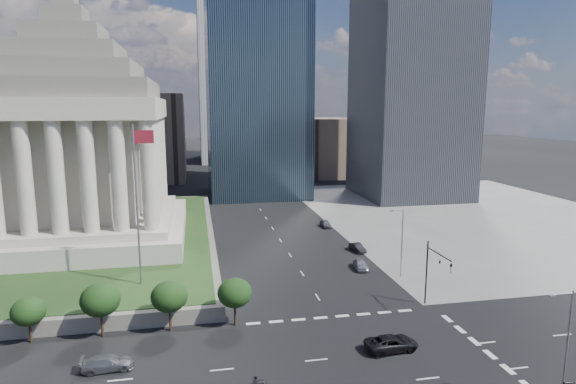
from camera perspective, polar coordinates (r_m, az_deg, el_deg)
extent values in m
plane|color=black|center=(139.15, -4.73, 0.12)|extent=(500.00, 500.00, 0.00)
cube|color=slate|center=(116.35, 20.81, -2.48)|extent=(68.00, 90.00, 0.03)
cube|color=#6A665B|center=(94.27, -29.43, -5.42)|extent=(66.00, 70.00, 1.80)
cube|color=#1E3E19|center=(94.04, -29.48, -4.86)|extent=(64.00, 68.00, 0.10)
cylinder|color=slate|center=(61.88, -17.47, -1.63)|extent=(0.24, 0.24, 20.00)
cube|color=maroon|center=(60.67, -16.76, 6.29)|extent=(2.40, 0.05, 1.60)
cube|color=black|center=(132.48, -3.80, 12.66)|extent=(26.00, 26.00, 60.00)
cube|color=black|center=(136.43, 14.81, 20.75)|extent=(26.00, 28.00, 100.00)
cube|color=brown|center=(173.30, 4.72, 5.41)|extent=(20.00, 30.00, 20.00)
cube|color=brown|center=(167.26, -16.30, 6.25)|extent=(24.00, 30.00, 28.00)
cylinder|color=black|center=(61.84, 16.09, -9.17)|extent=(0.18, 0.18, 8.00)
cylinder|color=black|center=(58.56, 17.46, -7.03)|extent=(0.14, 5.50, 0.14)
cube|color=black|center=(56.52, 18.75, -8.58)|extent=(0.30, 0.30, 1.10)
cylinder|color=slate|center=(45.57, 30.14, -15.95)|extent=(0.16, 0.16, 10.00)
cylinder|color=slate|center=(43.21, 29.80, -10.43)|extent=(1.80, 0.12, 0.12)
cube|color=slate|center=(42.68, 28.85, -10.74)|extent=(0.50, 0.22, 0.14)
cylinder|color=slate|center=(70.10, 13.34, -5.90)|extent=(0.16, 0.16, 10.00)
cylinder|color=slate|center=(68.60, 12.81, -2.09)|extent=(1.80, 0.12, 0.12)
cube|color=slate|center=(68.26, 12.12, -2.21)|extent=(0.50, 0.22, 0.14)
imported|color=black|center=(51.22, 12.17, -17.11)|extent=(5.57, 2.89, 1.50)
imported|color=#505257|center=(49.86, -20.61, -18.44)|extent=(4.81, 2.16, 1.37)
imported|color=gray|center=(73.47, 8.59, -8.47)|extent=(2.22, 4.50, 1.48)
imported|color=black|center=(82.01, 8.24, -6.54)|extent=(4.20, 1.97, 1.33)
imported|color=#54565B|center=(97.49, 4.48, -3.76)|extent=(4.16, 1.75, 1.41)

